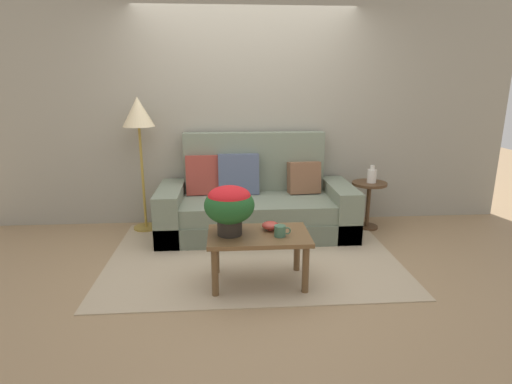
# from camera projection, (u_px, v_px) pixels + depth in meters

# --- Properties ---
(ground_plane) EXTENTS (14.00, 14.00, 0.00)m
(ground_plane) POSITION_uv_depth(u_px,v_px,m) (252.00, 255.00, 4.13)
(ground_plane) COLOR #997A56
(wall_back) EXTENTS (6.40, 0.12, 2.62)m
(wall_back) POSITION_uv_depth(u_px,v_px,m) (246.00, 114.00, 4.88)
(wall_back) COLOR gray
(wall_back) RESTS_ON ground
(area_rug) EXTENTS (2.79, 1.97, 0.01)m
(area_rug) POSITION_uv_depth(u_px,v_px,m) (252.00, 256.00, 4.10)
(area_rug) COLOR tan
(area_rug) RESTS_ON ground
(couch) EXTENTS (2.16, 0.91, 1.11)m
(couch) POSITION_uv_depth(u_px,v_px,m) (255.00, 205.00, 4.69)
(couch) COLOR #626B59
(couch) RESTS_ON ground
(coffee_table) EXTENTS (0.85, 0.53, 0.45)m
(coffee_table) POSITION_uv_depth(u_px,v_px,m) (259.00, 242.00, 3.46)
(coffee_table) COLOR brown
(coffee_table) RESTS_ON ground
(side_table) EXTENTS (0.40, 0.40, 0.55)m
(side_table) POSITION_uv_depth(u_px,v_px,m) (369.00, 197.00, 4.80)
(side_table) COLOR #4C331E
(side_table) RESTS_ON ground
(floor_lamp) EXTENTS (0.35, 0.35, 1.52)m
(floor_lamp) POSITION_uv_depth(u_px,v_px,m) (139.00, 121.00, 4.53)
(floor_lamp) COLOR olive
(floor_lamp) RESTS_ON ground
(potted_plant) EXTENTS (0.41, 0.41, 0.41)m
(potted_plant) POSITION_uv_depth(u_px,v_px,m) (229.00, 205.00, 3.36)
(potted_plant) COLOR black
(potted_plant) RESTS_ON coffee_table
(coffee_mug) EXTENTS (0.14, 0.10, 0.09)m
(coffee_mug) POSITION_uv_depth(u_px,v_px,m) (280.00, 231.00, 3.37)
(coffee_mug) COLOR #3D664C
(coffee_mug) RESTS_ON coffee_table
(snack_bowl) EXTENTS (0.15, 0.15, 0.07)m
(snack_bowl) POSITION_uv_depth(u_px,v_px,m) (270.00, 225.00, 3.52)
(snack_bowl) COLOR #B2382D
(snack_bowl) RESTS_ON coffee_table
(table_vase) EXTENTS (0.10, 0.10, 0.20)m
(table_vase) POSITION_uv_depth(u_px,v_px,m) (372.00, 176.00, 4.72)
(table_vase) COLOR silver
(table_vase) RESTS_ON side_table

